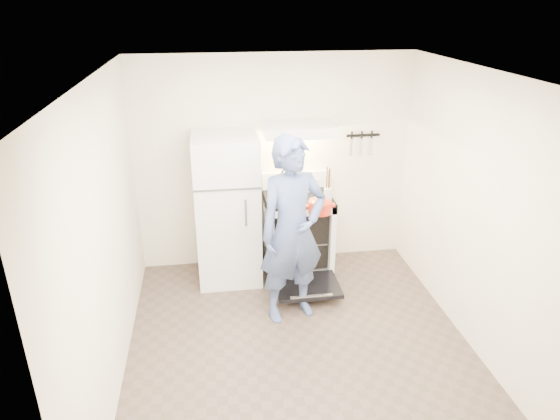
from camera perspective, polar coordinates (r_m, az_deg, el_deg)
The scene contains 15 objects.
floor at distance 4.86m, azimuth 2.40°, elevation -15.58°, with size 3.60×3.60×0.00m, color brown.
back_wall at distance 5.85m, azimuth -0.67°, elevation 5.35°, with size 3.20×0.02×2.50m, color white.
refrigerator at distance 5.62m, azimuth -6.03°, elevation 0.08°, with size 0.70×0.70×1.70m, color white.
stove_body at distance 5.88m, azimuth 2.02°, elevation -2.87°, with size 0.76×0.65×0.92m, color white.
cooktop at distance 5.69m, azimuth 2.09°, elevation 1.43°, with size 0.76×0.65×0.03m, color black.
backsplash at distance 5.91m, azimuth 1.61°, elevation 3.49°, with size 0.76×0.07×0.20m, color white.
oven_door at distance 5.53m, azimuth 3.09°, elevation -8.67°, with size 0.70×0.54×0.04m, color black.
oven_rack at distance 5.89m, azimuth 2.02°, elevation -3.04°, with size 0.60×0.52×0.01m, color slate.
range_hood at distance 5.52m, azimuth 2.07°, elevation 9.21°, with size 0.76×0.50×0.12m, color white.
knife_strip at distance 5.98m, azimuth 9.47°, elevation 8.43°, with size 0.40×0.02×0.03m, color black.
pizza_stone at distance 5.90m, azimuth 1.11°, elevation -2.83°, with size 0.36×0.36×0.02m, color #826446.
tea_kettle at distance 5.74m, azimuth 0.76°, elevation 3.38°, with size 0.24×0.20×0.29m, color silver, non-canonical shape.
utensil_jar at distance 5.51m, azimuth 5.49°, elevation 1.84°, with size 0.09×0.09×0.13m, color silver.
person at distance 4.84m, azimuth 1.43°, elevation -2.45°, with size 0.69×0.45×1.90m, color navy.
dutch_oven at distance 5.17m, azimuth 4.58°, elevation 0.30°, with size 0.31×0.24×0.21m, color red, non-canonical shape.
Camera 1 is at (-0.75, -3.71, 3.05)m, focal length 32.00 mm.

